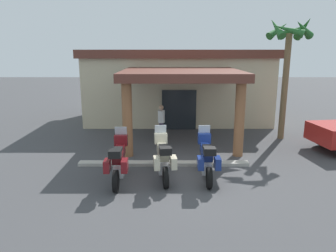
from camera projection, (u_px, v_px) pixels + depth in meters
ground_plane at (186, 175)px, 10.74m from camera, size 80.00×80.00×0.00m
motel_building at (179, 84)px, 18.93m from camera, size 10.71×10.50×4.14m
motorcycle_maroon at (120, 161)px, 10.04m from camera, size 0.71×2.21×1.61m
motorcycle_cream at (164, 158)px, 10.29m from camera, size 0.77×2.21×1.61m
motorcycle_blue at (208, 158)px, 10.26m from camera, size 0.70×2.21×1.61m
pedestrian at (163, 120)px, 14.80m from camera, size 0.32×0.50×1.65m
palm_tree_near_portico at (290, 46)px, 14.17m from camera, size 2.01×2.09×5.61m
curb_strip at (165, 163)px, 11.64m from camera, size 6.24×0.36×0.12m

